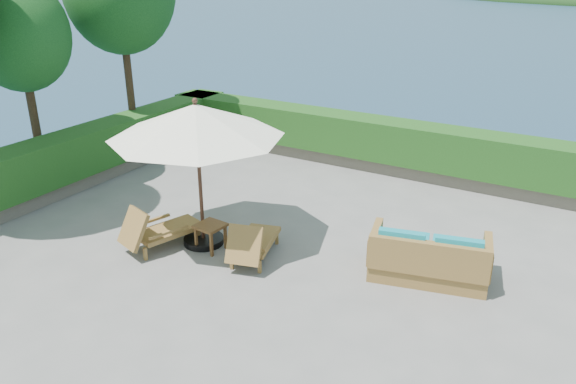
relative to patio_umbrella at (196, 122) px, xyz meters
The scene contains 12 objects.
ground 2.67m from the patio_umbrella, ahead, with size 12.00×12.00×0.00m, color gray.
foundation 4.13m from the patio_umbrella, ahead, with size 12.00×12.00×3.00m, color #554F44.
planter_wall_far 6.12m from the patio_umbrella, 78.44° to the left, with size 12.00×0.60×0.36m, color slate.
planter_wall_left 4.99m from the patio_umbrella, behind, with size 0.60×12.00×0.36m, color slate.
hedge_far 5.90m from the patio_umbrella, 78.44° to the left, with size 12.40×0.90×1.00m, color #1A4012.
hedge_left 4.73m from the patio_umbrella, behind, with size 0.90×12.40×1.00m, color #1A4012.
tree_mid 5.40m from the patio_umbrella, behind, with size 2.20×2.20×4.83m.
patio_umbrella is the anchor object (origin of this frame).
lounge_left 2.21m from the patio_umbrella, 137.70° to the right, with size 1.07×1.68×0.90m.
lounge_right 2.38m from the patio_umbrella, ahead, with size 1.00×1.61×0.86m.
side_table 2.01m from the patio_umbrella, 24.86° to the right, with size 0.54×0.54×0.53m.
wicker_loveseat 4.70m from the patio_umbrella, 12.35° to the left, with size 2.17×1.45×0.98m.
Camera 1 is at (5.17, -7.51, 5.10)m, focal length 35.00 mm.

